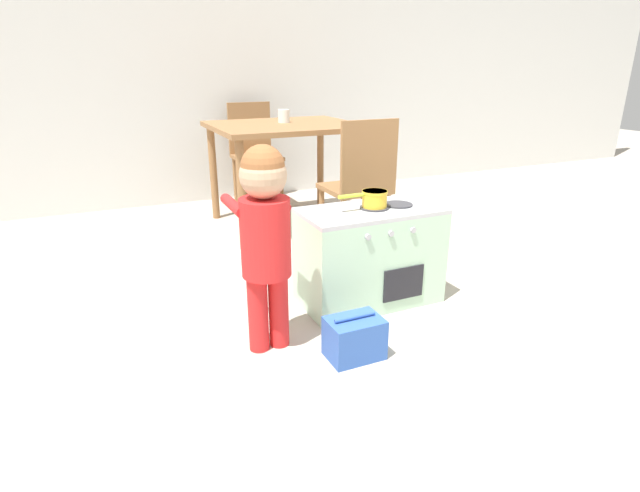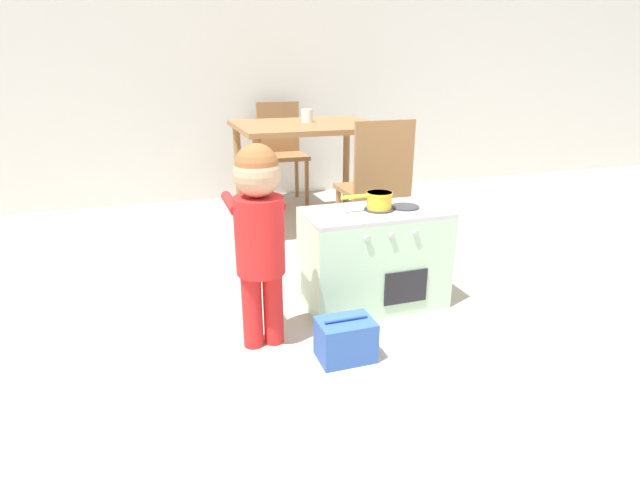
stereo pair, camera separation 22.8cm
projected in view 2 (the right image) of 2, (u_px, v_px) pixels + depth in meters
name	position (u px, v px, depth m)	size (l,w,h in m)	color
ground_plane	(533.00, 423.00, 1.70)	(16.00, 16.00, 0.00)	#B2A899
wall_back	(278.00, 47.00, 4.33)	(10.00, 0.06, 2.60)	silver
play_kitchen	(374.00, 258.00, 2.48)	(0.69, 0.38, 0.50)	#B2DBB7
toy_pot	(379.00, 199.00, 2.39)	(0.26, 0.13, 0.08)	yellow
child_figure	(259.00, 223.00, 2.01)	(0.23, 0.35, 0.87)	red
toy_basket	(346.00, 339.00, 2.05)	(0.23, 0.16, 0.19)	#335BB2
dining_table	(308.00, 137.00, 3.63)	(1.03, 0.90, 0.75)	olive
dining_chair_near	(375.00, 185.00, 3.08)	(0.38, 0.38, 0.85)	olive
dining_chair_far	(282.00, 150.00, 4.35)	(0.38, 0.38, 0.85)	olive
cup_on_table	(307.00, 116.00, 3.65)	(0.08, 0.08, 0.09)	white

